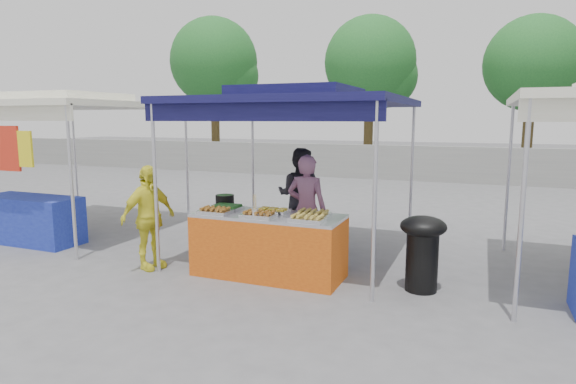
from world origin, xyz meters
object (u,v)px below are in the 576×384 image
at_px(vendor_table, 268,245).
at_px(cooking_pot, 225,200).
at_px(helper_man, 300,195).
at_px(customer_person, 148,217).
at_px(vendor_woman, 307,209).
at_px(wok_burner, 422,247).

bearing_deg(vendor_table, cooking_pot, 157.64).
height_order(helper_man, customer_person, helper_man).
xyz_separation_m(vendor_woman, customer_person, (-1.96, -1.11, -0.06)).
bearing_deg(cooking_pot, helper_man, 69.49).
bearing_deg(cooking_pot, vendor_table, -22.36).
bearing_deg(helper_man, vendor_table, 93.30).
xyz_separation_m(vendor_table, vendor_woman, (0.26, 0.79, 0.37)).
bearing_deg(vendor_woman, customer_person, 27.40).
distance_m(vendor_woman, helper_man, 1.24).
bearing_deg(vendor_table, vendor_woman, 71.75).
relative_size(helper_man, customer_person, 1.10).
distance_m(cooking_pot, helper_man, 1.66).
relative_size(cooking_pot, helper_man, 0.17).
bearing_deg(customer_person, cooking_pot, -35.09).
bearing_deg(wok_burner, vendor_woman, 151.34).
xyz_separation_m(wok_burner, vendor_woman, (-1.72, 0.59, 0.24)).
height_order(vendor_table, helper_man, helper_man).
distance_m(cooking_pot, vendor_woman, 1.20).
bearing_deg(helper_man, cooking_pot, 64.60).
bearing_deg(vendor_table, wok_burner, 5.67).
relative_size(vendor_woman, helper_man, 0.99).
distance_m(cooking_pot, wok_burner, 2.86).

